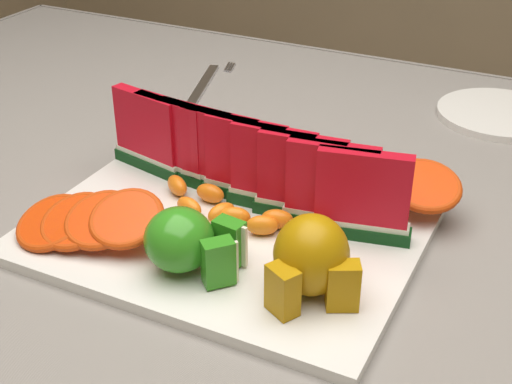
{
  "coord_description": "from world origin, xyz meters",
  "views": [
    {
      "loc": [
        0.35,
        -0.67,
        1.18
      ],
      "look_at": [
        0.06,
        -0.09,
        0.81
      ],
      "focal_mm": 50.0,
      "sensor_mm": 36.0,
      "label": 1
    }
  ],
  "objects_px": {
    "apple_cluster": "(187,242)",
    "fork": "(206,83)",
    "pear_cluster": "(312,259)",
    "platter": "(226,232)",
    "side_plate": "(500,114)"
  },
  "relations": [
    {
      "from": "apple_cluster",
      "to": "fork",
      "type": "distance_m",
      "value": 0.52
    },
    {
      "from": "platter",
      "to": "side_plate",
      "type": "relative_size",
      "value": 1.77
    },
    {
      "from": "apple_cluster",
      "to": "pear_cluster",
      "type": "height_order",
      "value": "pear_cluster"
    },
    {
      "from": "platter",
      "to": "apple_cluster",
      "type": "height_order",
      "value": "apple_cluster"
    },
    {
      "from": "platter",
      "to": "fork",
      "type": "xyz_separation_m",
      "value": [
        -0.24,
        0.38,
        -0.0
      ]
    },
    {
      "from": "apple_cluster",
      "to": "side_plate",
      "type": "xyz_separation_m",
      "value": [
        0.2,
        0.54,
        -0.04
      ]
    },
    {
      "from": "apple_cluster",
      "to": "pear_cluster",
      "type": "relative_size",
      "value": 1.12
    },
    {
      "from": "side_plate",
      "to": "fork",
      "type": "bearing_deg",
      "value": -170.25
    },
    {
      "from": "apple_cluster",
      "to": "fork",
      "type": "height_order",
      "value": "apple_cluster"
    },
    {
      "from": "pear_cluster",
      "to": "fork",
      "type": "height_order",
      "value": "pear_cluster"
    },
    {
      "from": "side_plate",
      "to": "fork",
      "type": "relative_size",
      "value": 1.17
    },
    {
      "from": "platter",
      "to": "pear_cluster",
      "type": "relative_size",
      "value": 4.21
    },
    {
      "from": "apple_cluster",
      "to": "pear_cluster",
      "type": "xyz_separation_m",
      "value": [
        0.12,
        0.02,
        0.01
      ]
    },
    {
      "from": "pear_cluster",
      "to": "fork",
      "type": "distance_m",
      "value": 0.57
    },
    {
      "from": "pear_cluster",
      "to": "side_plate",
      "type": "xyz_separation_m",
      "value": [
        0.08,
        0.52,
        -0.05
      ]
    }
  ]
}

